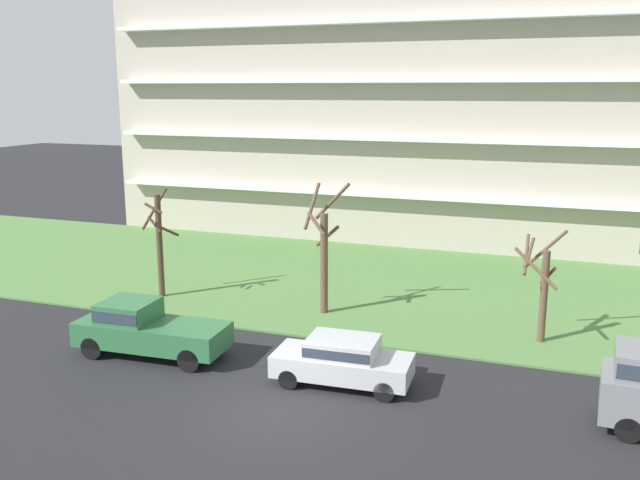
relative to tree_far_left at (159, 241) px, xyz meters
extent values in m
plane|color=#232326|center=(9.53, -8.61, -2.62)|extent=(160.00, 160.00, 0.00)
cube|color=#547F42|center=(9.53, 5.39, -2.58)|extent=(80.00, 16.00, 0.08)
cube|color=#B2A899|center=(9.53, 19.28, 5.50)|extent=(42.08, 11.78, 16.24)
cube|color=white|center=(9.53, 12.94, 0.63)|extent=(40.40, 0.90, 0.24)
cube|color=white|center=(9.53, 12.94, 3.87)|extent=(40.40, 0.90, 0.24)
cube|color=white|center=(9.53, 12.94, 7.12)|extent=(40.40, 0.90, 0.24)
cube|color=white|center=(9.53, 12.94, 10.37)|extent=(40.40, 0.90, 0.24)
cylinder|color=#4C3828|center=(0.01, 0.00, -0.25)|extent=(0.27, 0.27, 4.74)
cylinder|color=#4C3828|center=(0.04, -0.38, 1.56)|extent=(0.84, 0.19, 0.49)
cylinder|color=#4C3828|center=(-0.01, -0.29, 0.84)|extent=(0.69, 0.16, 0.71)
cylinder|color=#4C3828|center=(-0.42, 0.40, 1.39)|extent=(0.95, 1.02, 1.86)
cylinder|color=#4C3828|center=(0.55, -0.25, 0.61)|extent=(0.64, 1.19, 0.77)
cylinder|color=brown|center=(7.71, 0.36, -0.47)|extent=(0.32, 0.32, 4.30)
cylinder|color=brown|center=(7.70, 0.83, 0.65)|extent=(1.04, 0.18, 0.98)
cylinder|color=brown|center=(7.81, 1.12, 2.08)|extent=(1.63, 0.35, 1.65)
cylinder|color=brown|center=(7.52, -0.04, 1.32)|extent=(0.96, 0.55, 0.90)
cylinder|color=brown|center=(7.15, 0.46, 1.95)|extent=(0.35, 1.27, 1.82)
cylinder|color=brown|center=(16.47, -0.04, -0.85)|extent=(0.28, 0.28, 3.55)
cylinder|color=brown|center=(16.38, 0.69, 0.80)|extent=(1.56, 0.31, 1.61)
cylinder|color=brown|center=(16.56, 0.21, -0.07)|extent=(0.62, 0.33, 0.78)
cylinder|color=brown|center=(16.15, -0.80, 0.42)|extent=(1.64, 0.78, 1.32)
cylinder|color=brown|center=(15.76, -0.05, 0.74)|extent=(0.15, 1.50, 1.28)
cylinder|color=brown|center=(15.86, 0.04, 0.79)|extent=(0.29, 1.30, 0.94)
cylinder|color=black|center=(19.04, -6.92, -2.26)|extent=(0.73, 0.25, 0.72)
cylinder|color=black|center=(19.12, -5.14, -2.26)|extent=(0.73, 0.25, 0.72)
cube|color=#2D6B3D|center=(3.59, -6.11, -1.80)|extent=(5.50, 2.29, 0.85)
cube|color=#2D6B3D|center=(2.69, -6.16, -1.02)|extent=(1.90, 1.94, 0.70)
cube|color=#2D3847|center=(2.69, -6.16, -1.02)|extent=(1.86, 1.97, 0.38)
cylinder|color=black|center=(1.75, -7.10, -2.22)|extent=(0.81, 0.26, 0.80)
cylinder|color=black|center=(1.66, -5.32, -2.22)|extent=(0.81, 0.26, 0.80)
cylinder|color=black|center=(5.53, -6.89, -2.22)|extent=(0.81, 0.26, 0.80)
cylinder|color=black|center=(5.43, -5.12, -2.22)|extent=(0.81, 0.26, 0.80)
cube|color=#B7BABF|center=(10.68, -6.11, -1.95)|extent=(4.49, 2.03, 0.70)
cube|color=#B7BABF|center=(10.68, -6.11, -1.33)|extent=(2.29, 1.77, 0.55)
cube|color=#2D3847|center=(10.68, -6.11, -1.33)|extent=(2.24, 1.81, 0.30)
cylinder|color=black|center=(9.18, -6.98, -2.30)|extent=(0.65, 0.25, 0.64)
cylinder|color=black|center=(9.10, -5.40, -2.30)|extent=(0.65, 0.25, 0.64)
cylinder|color=black|center=(12.26, -6.82, -2.30)|extent=(0.65, 0.25, 0.64)
cylinder|color=black|center=(12.18, -5.24, -2.30)|extent=(0.65, 0.25, 0.64)
camera|label=1|loc=(17.12, -25.64, 6.67)|focal=38.59mm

